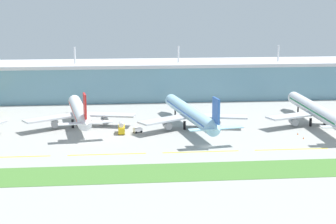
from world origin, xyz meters
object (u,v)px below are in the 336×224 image
object	(u,v)px
baggage_cart	(138,130)
airliner_far_middle	(317,111)
safety_cone_nose_front	(298,134)
airliner_near_middle	(79,112)
safety_cone_left_wingtip	(303,138)
airliner_center	(191,114)
fuel_truck	(122,128)

from	to	relation	value
baggage_cart	airliner_far_middle	bearing A→B (deg)	3.87
baggage_cart	safety_cone_nose_front	distance (m)	66.17
baggage_cart	airliner_near_middle	bearing A→B (deg)	152.22
airliner_near_middle	safety_cone_nose_front	bearing A→B (deg)	-13.84
safety_cone_left_wingtip	safety_cone_nose_front	world-z (taller)	same
baggage_cart	safety_cone_left_wingtip	xyz separation A→B (m)	(65.57, -15.75, -0.91)
airliner_far_middle	safety_cone_nose_front	size ratio (longest dim) A/B	103.30
airliner_far_middle	baggage_cart	xyz separation A→B (m)	(-79.00, -5.35, -5.19)
airliner_far_middle	airliner_near_middle	bearing A→B (deg)	175.74
airliner_center	airliner_far_middle	xyz separation A→B (m)	(56.01, -0.15, 0.00)
safety_cone_left_wingtip	airliner_near_middle	bearing A→B (deg)	162.31
airliner_near_middle	fuel_truck	distance (m)	23.12
baggage_cart	safety_cone_left_wingtip	bearing A→B (deg)	-13.50
fuel_truck	airliner_far_middle	bearing A→B (deg)	3.98
airliner_near_middle	safety_cone_nose_front	world-z (taller)	airliner_near_middle
airliner_far_middle	fuel_truck	bearing A→B (deg)	-176.02
baggage_cart	safety_cone_nose_front	xyz separation A→B (m)	(65.52, -9.18, -0.91)
baggage_cart	safety_cone_left_wingtip	size ratio (longest dim) A/B	5.74
airliner_center	safety_cone_left_wingtip	distance (m)	47.97
airliner_near_middle	safety_cone_left_wingtip	xyz separation A→B (m)	(90.41, -28.83, -6.09)
airliner_center	airliner_near_middle	bearing A→B (deg)	170.98
baggage_cart	fuel_truck	distance (m)	6.81
fuel_truck	safety_cone_left_wingtip	bearing A→B (deg)	-11.82
airliner_far_middle	safety_cone_left_wingtip	world-z (taller)	airliner_far_middle
fuel_truck	safety_cone_left_wingtip	world-z (taller)	fuel_truck
airliner_near_middle	fuel_truck	xyz separation A→B (m)	(18.14, -13.71, -4.18)
safety_cone_left_wingtip	safety_cone_nose_front	distance (m)	6.57
airliner_near_middle	fuel_truck	bearing A→B (deg)	-37.09
fuel_truck	safety_cone_left_wingtip	xyz separation A→B (m)	(72.27, -15.12, -1.91)
airliner_far_middle	safety_cone_left_wingtip	distance (m)	25.74
baggage_cart	fuel_truck	bearing A→B (deg)	-174.70
fuel_truck	baggage_cart	bearing A→B (deg)	5.30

